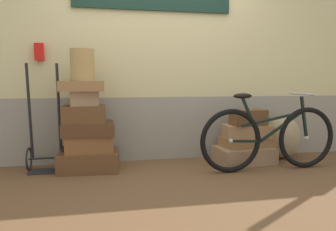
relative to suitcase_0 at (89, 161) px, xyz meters
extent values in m
cube|color=brown|center=(0.91, -0.42, -0.14)|extent=(9.17, 5.20, 0.06)
cube|color=gray|center=(0.91, 0.43, 0.30)|extent=(7.17, 0.20, 0.82)
cube|color=#CCBC84|center=(0.91, 0.43, 1.57)|extent=(7.17, 0.20, 1.73)
cube|color=#142D23|center=(0.80, 0.31, 1.89)|extent=(1.96, 0.04, 0.21)
cube|color=red|center=(-0.55, 0.29, 1.25)|extent=(0.10, 0.08, 0.20)
cube|color=brown|center=(0.00, 0.00, 0.00)|extent=(0.70, 0.53, 0.22)
cube|color=brown|center=(0.00, 0.01, 0.21)|extent=(0.56, 0.42, 0.19)
cube|color=#4C2D19|center=(0.00, 0.00, 0.37)|extent=(0.59, 0.44, 0.14)
cube|color=brown|center=(-0.04, -0.01, 0.54)|extent=(0.47, 0.36, 0.19)
cube|color=#937051|center=(-0.03, -0.05, 0.72)|extent=(0.32, 0.23, 0.17)
cube|color=olive|center=(-0.06, -0.05, 0.86)|extent=(0.49, 0.33, 0.11)
cube|color=#937051|center=(1.89, -0.05, -0.01)|extent=(0.73, 0.50, 0.20)
cube|color=olive|center=(1.94, 0.00, 0.15)|extent=(0.66, 0.45, 0.12)
cube|color=#9E754C|center=(1.93, 0.00, 0.29)|extent=(0.59, 0.38, 0.15)
cube|color=brown|center=(1.93, -0.04, 0.46)|extent=(0.42, 0.28, 0.19)
cylinder|color=#A8844C|center=(-0.05, -0.02, 1.09)|extent=(0.26, 0.26, 0.35)
torus|color=black|center=(-0.68, 0.11, 0.02)|extent=(0.02, 0.26, 0.26)
torus|color=black|center=(-0.30, 0.11, 0.02)|extent=(0.02, 0.26, 0.26)
cylinder|color=black|center=(-0.49, 0.11, 0.02)|extent=(0.38, 0.02, 0.02)
cylinder|color=black|center=(-0.65, 0.11, 0.57)|extent=(0.03, 0.14, 1.09)
cylinder|color=black|center=(-0.33, 0.11, 0.57)|extent=(0.03, 0.14, 1.09)
cube|color=black|center=(-0.49, 0.00, -0.10)|extent=(0.34, 0.22, 0.02)
ellipsoid|color=#9E8966|center=(2.48, 0.08, 0.17)|extent=(0.46, 0.39, 0.57)
torus|color=black|center=(1.56, -0.42, 0.25)|extent=(0.72, 0.08, 0.72)
sphere|color=#B2B2B7|center=(1.56, -0.42, 0.25)|extent=(0.05, 0.05, 0.05)
torus|color=black|center=(2.51, -0.39, 0.25)|extent=(0.72, 0.08, 0.72)
sphere|color=#B2B2B7|center=(2.51, -0.39, 0.25)|extent=(0.05, 0.05, 0.05)
cube|color=black|center=(2.17, -0.40, 0.39)|extent=(0.52, 0.04, 0.34)
cube|color=black|center=(1.80, -0.41, 0.48)|extent=(0.26, 0.04, 0.51)
cube|color=black|center=(1.74, -0.41, 0.24)|extent=(0.36, 0.04, 0.05)
cube|color=black|center=(2.05, -0.41, 0.48)|extent=(0.74, 0.05, 0.17)
cube|color=black|center=(2.46, -0.39, 0.49)|extent=(0.12, 0.03, 0.49)
ellipsoid|color=black|center=(1.68, -0.42, 0.75)|extent=(0.22, 0.10, 0.06)
cylinder|color=#A5A5AD|center=(2.42, -0.39, 0.77)|extent=(0.04, 0.46, 0.02)
camera|label=1|loc=(0.19, -3.72, 0.91)|focal=34.28mm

